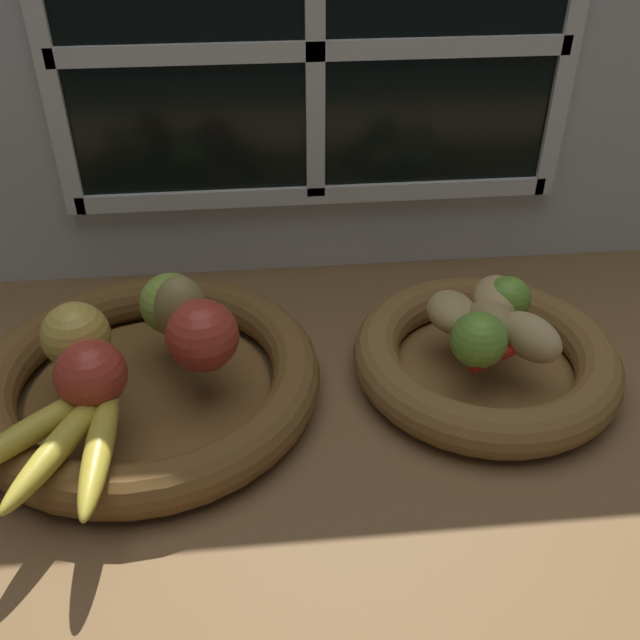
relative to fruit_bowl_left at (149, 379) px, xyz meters
The scene contains 17 objects.
ground_plane 21.74cm from the fruit_bowl_left, ahead, with size 140.00×90.00×3.00cm, color brown.
back_wall 43.55cm from the fruit_bowl_left, 52.93° to the left, with size 140.00×4.60×55.00cm.
fruit_bowl_left is the anchor object (origin of this frame).
fruit_bowl_right 38.73cm from the fruit_bowl_left, ahead, with size 30.86×30.86×5.30cm.
apple_red_front 10.07cm from the fruit_bowl_left, 122.32° to the right, with size 7.17×7.17×7.17cm, color #B73828.
apple_red_right 9.60cm from the fruit_bowl_left, 11.19° to the right, with size 7.87×7.87×7.87cm, color #B73828.
apple_green_back 8.93cm from the fruit_bowl_left, 63.06° to the left, with size 7.07×7.07×7.07cm, color #8CAD3D.
apple_golden_left 9.37cm from the fruit_bowl_left, behind, with size 7.31×7.31×7.31cm, color gold.
pear_brown 8.75cm from the fruit_bowl_left, 37.25° to the left, with size 5.77×5.77×8.33cm, color olive.
banana_bunch_front 14.53cm from the fruit_bowl_left, 114.35° to the right, with size 15.22×19.39×2.61cm.
potato_large 39.08cm from the fruit_bowl_left, ahead, with size 6.42×4.67×4.75cm, color #A38451.
potato_small 42.52cm from the fruit_bowl_left, ahead, with size 7.85×4.57×5.00cm, color tan.
potato_back 41.38cm from the fruit_bowl_left, ahead, with size 7.82×5.75×4.70cm, color tan.
potato_oblong 35.44cm from the fruit_bowl_left, ahead, with size 7.17×5.60×4.04cm, color tan.
lime_near 36.75cm from the fruit_bowl_left, ahead, with size 6.19×6.19×6.19cm, color #6B9E33.
lime_far 42.41cm from the fruit_bowl_left, ahead, with size 5.37×5.37×5.37cm, color #6B9E33.
chili_pepper 40.49cm from the fruit_bowl_left, ahead, with size 2.22×2.22×10.84cm, color red.
Camera 1 is at (-8.19, -61.96, 54.13)cm, focal length 40.23 mm.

